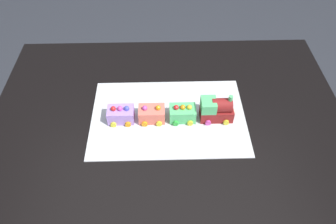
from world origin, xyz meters
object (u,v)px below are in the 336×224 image
dining_table (168,134)px  cake_locomotive (217,109)px  cake_car_caboose_coral (152,114)px  cake_car_flatbed_mint_green (182,113)px  cake_car_hopper_lavender (121,114)px

dining_table → cake_locomotive: (-0.18, 0.01, 0.16)m
cake_locomotive → cake_car_caboose_coral: (0.25, 0.00, -0.02)m
dining_table → cake_locomotive: cake_locomotive is taller
cake_car_flatbed_mint_green → cake_car_caboose_coral: size_ratio=1.00×
cake_locomotive → dining_table: bearing=-2.9°
cake_locomotive → cake_car_flatbed_mint_green: bearing=0.0°
dining_table → cake_locomotive: bearing=177.1°
dining_table → cake_car_hopper_lavender: bearing=2.9°
cake_locomotive → cake_car_caboose_coral: cake_locomotive is taller
cake_car_flatbed_mint_green → dining_table: bearing=-9.8°
cake_locomotive → cake_car_hopper_lavender: size_ratio=1.40×
cake_car_flatbed_mint_green → cake_car_hopper_lavender: 0.24m
dining_table → cake_car_caboose_coral: bearing=8.3°
cake_car_hopper_lavender → cake_locomotive: bearing=-180.0°
dining_table → cake_car_hopper_lavender: size_ratio=14.00×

